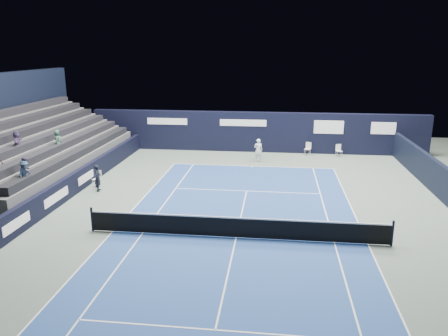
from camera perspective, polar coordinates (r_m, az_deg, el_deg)
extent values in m
plane|color=#53625A|center=(20.73, 2.11, -6.84)|extent=(48.00, 48.00, 0.00)
cube|color=navy|center=(18.90, 1.59, -9.09)|extent=(10.97, 23.77, 0.01)
cube|color=black|center=(25.76, 26.94, -1.97)|extent=(0.30, 22.00, 1.80)
cube|color=silver|center=(33.84, 10.86, 2.44)|extent=(0.54, 0.53, 0.04)
cube|color=silver|center=(33.96, 10.98, 2.93)|extent=(0.40, 0.18, 0.50)
cylinder|color=silver|center=(33.99, 11.22, 2.10)|extent=(0.02, 0.02, 0.44)
cylinder|color=silver|center=(34.10, 10.64, 2.17)|extent=(0.02, 0.02, 0.44)
cylinder|color=silver|center=(33.67, 11.05, 1.98)|extent=(0.02, 0.02, 0.44)
cylinder|color=silver|center=(33.78, 10.46, 2.05)|extent=(0.02, 0.02, 0.44)
cube|color=silver|center=(33.78, 14.79, 2.16)|extent=(0.49, 0.47, 0.04)
cube|color=silver|center=(33.90, 14.71, 2.64)|extent=(0.40, 0.13, 0.48)
cylinder|color=silver|center=(34.04, 14.94, 1.88)|extent=(0.02, 0.02, 0.43)
cylinder|color=silver|center=(33.91, 14.39, 1.86)|extent=(0.02, 0.02, 0.43)
cylinder|color=silver|center=(33.75, 15.14, 1.75)|extent=(0.02, 0.02, 0.43)
cylinder|color=silver|center=(33.62, 14.59, 1.73)|extent=(0.02, 0.02, 0.43)
cube|color=white|center=(26.56, -16.29, -1.43)|extent=(0.55, 0.54, 0.04)
cube|color=white|center=(26.62, -16.03, -0.78)|extent=(0.40, 0.19, 0.51)
cylinder|color=white|center=(26.62, -15.71, -1.85)|extent=(0.02, 0.02, 0.45)
cylinder|color=white|center=(26.87, -16.26, -1.74)|extent=(0.02, 0.02, 0.45)
cylinder|color=white|center=(26.39, -16.24, -2.04)|extent=(0.02, 0.02, 0.45)
cylinder|color=white|center=(26.64, -16.79, -1.92)|extent=(0.02, 0.02, 0.45)
imported|color=black|center=(25.68, -16.15, -1.24)|extent=(0.47, 0.62, 1.53)
cube|color=white|center=(30.10, 3.71, 0.24)|extent=(10.97, 0.06, 0.00)
cube|color=white|center=(19.24, 18.31, -9.44)|extent=(0.06, 23.77, 0.00)
cube|color=white|center=(20.11, -14.33, -8.03)|extent=(0.06, 23.77, 0.00)
cube|color=white|center=(19.01, 14.21, -9.42)|extent=(0.06, 23.77, 0.00)
cube|color=white|center=(19.67, -10.56, -8.33)|extent=(0.06, 23.77, 0.00)
cube|color=white|center=(24.85, 2.98, -3.01)|extent=(8.23, 0.06, 0.00)
cube|color=white|center=(13.37, -1.15, -20.39)|extent=(8.23, 0.06, 0.00)
cube|color=white|center=(18.90, 1.59, -9.08)|extent=(0.06, 12.80, 0.00)
cube|color=white|center=(29.95, 3.69, 0.17)|extent=(0.06, 0.30, 0.00)
cylinder|color=black|center=(19.24, 21.14, -7.96)|extent=(0.10, 0.10, 1.10)
cylinder|color=black|center=(20.25, -16.86, -6.40)|extent=(0.10, 0.10, 1.10)
cube|color=black|center=(18.72, 1.60, -7.82)|extent=(12.80, 0.03, 0.86)
cube|color=white|center=(18.55, 1.61, -6.54)|extent=(12.80, 0.05, 0.06)
cube|color=black|center=(34.26, 4.20, 4.72)|extent=(26.00, 0.60, 3.10)
cube|color=silver|center=(34.84, -7.44, 6.07)|extent=(3.20, 0.02, 0.50)
cube|color=silver|center=(33.87, 2.50, 5.92)|extent=(3.60, 0.02, 0.50)
cube|color=silver|center=(34.04, 13.52, 5.21)|extent=(2.20, 0.02, 1.00)
cube|color=silver|center=(34.73, 20.11, 4.90)|extent=(1.80, 0.02, 0.90)
cube|color=black|center=(26.64, -17.91, -1.16)|extent=(0.30, 22.00, 1.20)
cube|color=silver|center=(20.76, -25.45, -6.58)|extent=(0.02, 2.00, 0.45)
cube|color=silver|center=(23.59, -21.02, -3.55)|extent=(0.02, 2.40, 0.45)
cube|color=silver|center=(26.57, -17.57, -1.18)|extent=(0.02, 2.00, 0.45)
cube|color=#474749|center=(27.71, -18.23, -0.09)|extent=(0.90, 16.00, 1.65)
cube|color=#545457|center=(28.04, -19.93, 0.41)|extent=(0.90, 16.00, 2.10)
cube|color=#505052|center=(28.40, -21.60, 0.90)|extent=(0.90, 16.00, 2.55)
cube|color=#4E4E51|center=(28.79, -23.22, 1.38)|extent=(0.90, 16.00, 3.00)
cube|color=#505052|center=(29.20, -24.80, 1.84)|extent=(0.90, 16.00, 3.45)
cube|color=#505052|center=(29.64, -26.33, 2.29)|extent=(0.90, 16.00, 3.90)
cube|color=black|center=(27.47, -18.40, 1.97)|extent=(0.63, 15.20, 0.40)
cube|color=black|center=(27.77, -20.17, 2.91)|extent=(0.63, 15.20, 0.40)
cube|color=black|center=(28.10, -21.89, 3.82)|extent=(0.63, 15.20, 0.40)
cube|color=black|center=(28.47, -23.58, 4.70)|extent=(0.63, 15.20, 0.40)
cube|color=black|center=(28.86, -25.22, 5.56)|extent=(0.63, 15.20, 0.40)
cube|color=black|center=(29.29, -26.82, 6.39)|extent=(0.63, 15.20, 0.40)
imported|color=#2A2741|center=(22.58, -24.44, -0.28)|extent=(0.53, 0.65, 1.26)
imported|color=#233A51|center=(22.48, -24.60, -0.52)|extent=(0.46, 0.76, 1.14)
imported|color=#345747|center=(27.09, -20.89, 3.41)|extent=(0.47, 0.64, 1.20)
imported|color=#43315A|center=(25.30, -25.42, 3.13)|extent=(0.65, 1.11, 1.14)
imported|color=white|center=(31.23, 4.49, 2.34)|extent=(0.61, 0.41, 1.66)
cylinder|color=black|center=(30.89, 4.20, 2.61)|extent=(0.03, 0.29, 0.13)
torus|color=black|center=(30.63, 4.18, 2.69)|extent=(0.30, 0.13, 0.29)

